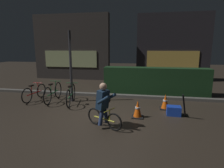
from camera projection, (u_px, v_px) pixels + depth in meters
ground_plane at (103, 114)px, 6.13m from camera, size 40.00×40.00×0.00m
sidewalk_curb at (114, 95)px, 8.24m from camera, size 12.00×0.24×0.12m
hedge_row at (155, 81)px, 8.67m from camera, size 4.80×0.70×1.25m
storefront_left at (72, 47)px, 12.64m from camera, size 5.25×0.54×4.36m
storefront_right at (173, 48)px, 12.11m from camera, size 4.65×0.54×4.35m
street_post at (71, 67)px, 7.30m from camera, size 0.10×0.10×2.80m
parked_bike_leftmost at (35, 93)px, 7.66m from camera, size 0.46×1.53×0.70m
parked_bike_left_mid at (53, 92)px, 7.53m from camera, size 0.46×1.73×0.79m
parked_bike_center_left at (71, 95)px, 7.19m from camera, size 0.49×1.67×0.78m
traffic_cone_near at (138, 109)px, 5.77m from camera, size 0.36×0.36×0.55m
traffic_cone_far at (165, 102)px, 6.57m from camera, size 0.36×0.36×0.55m
blue_crate at (174, 111)px, 5.98m from camera, size 0.45×0.34×0.30m
cyclist at (104, 105)px, 5.01m from camera, size 1.08×0.66×1.25m
closed_umbrella at (184, 106)px, 5.64m from camera, size 0.24×0.35×0.80m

